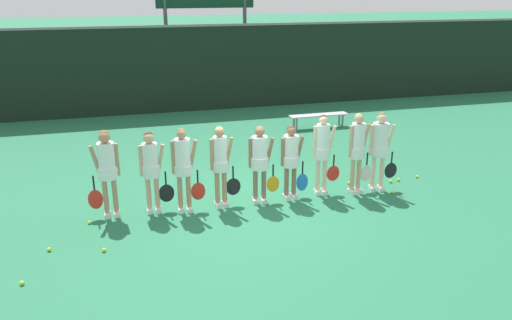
% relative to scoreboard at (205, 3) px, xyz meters
% --- Properties ---
extents(ground_plane, '(140.00, 140.00, 0.00)m').
position_rel_scoreboard_xyz_m(ground_plane, '(-0.66, -9.57, -3.75)').
color(ground_plane, '#26724C').
extents(fence_windscreen, '(60.00, 0.08, 3.07)m').
position_rel_scoreboard_xyz_m(fence_windscreen, '(-0.66, -1.11, -2.20)').
color(fence_windscreen, black).
rests_on(fence_windscreen, ground_plane).
extents(scoreboard, '(3.61, 0.15, 4.81)m').
position_rel_scoreboard_xyz_m(scoreboard, '(0.00, 0.00, 0.00)').
color(scoreboard, '#515156').
rests_on(scoreboard, ground_plane).
extents(bench_courtside, '(1.94, 0.39, 0.44)m').
position_rel_scoreboard_xyz_m(bench_courtside, '(2.80, -4.46, -3.37)').
color(bench_courtside, '#B2B2B7').
rests_on(bench_courtside, ground_plane).
extents(player_0, '(0.66, 0.38, 1.77)m').
position_rel_scoreboard_xyz_m(player_0, '(-3.63, -9.48, -2.69)').
color(player_0, tan).
rests_on(player_0, ground_plane).
extents(player_1, '(0.65, 0.35, 1.68)m').
position_rel_scoreboard_xyz_m(player_1, '(-2.79, -9.49, -2.76)').
color(player_1, tan).
rests_on(player_1, ground_plane).
extents(player_2, '(0.64, 0.36, 1.74)m').
position_rel_scoreboard_xyz_m(player_2, '(-2.17, -9.63, -2.73)').
color(player_2, tan).
rests_on(player_2, ground_plane).
extents(player_3, '(0.62, 0.32, 1.71)m').
position_rel_scoreboard_xyz_m(player_3, '(-1.41, -9.58, -2.76)').
color(player_3, tan).
rests_on(player_3, ground_plane).
extents(player_4, '(0.64, 0.37, 1.66)m').
position_rel_scoreboard_xyz_m(player_4, '(-0.59, -9.59, -2.77)').
color(player_4, '#8C664C').
rests_on(player_4, ground_plane).
extents(player_5, '(0.63, 0.36, 1.63)m').
position_rel_scoreboard_xyz_m(player_5, '(0.10, -9.58, -2.80)').
color(player_5, '#8C664C').
rests_on(player_5, ground_plane).
extents(player_6, '(0.61, 0.33, 1.78)m').
position_rel_scoreboard_xyz_m(player_6, '(0.84, -9.50, -2.71)').
color(player_6, beige).
rests_on(player_6, ground_plane).
extents(player_7, '(0.62, 0.34, 1.80)m').
position_rel_scoreboard_xyz_m(player_7, '(1.58, -9.66, -2.70)').
color(player_7, tan).
rests_on(player_7, ground_plane).
extents(player_8, '(0.68, 0.40, 1.78)m').
position_rel_scoreboard_xyz_m(player_8, '(2.13, -9.63, -2.68)').
color(player_8, beige).
rests_on(player_8, ground_plane).
extents(tennis_ball_0, '(0.07, 0.07, 0.07)m').
position_rel_scoreboard_xyz_m(tennis_ball_0, '(-3.75, -10.92, -3.71)').
color(tennis_ball_0, '#CCE033').
rests_on(tennis_ball_0, ground_plane).
extents(tennis_ball_1, '(0.07, 0.07, 0.07)m').
position_rel_scoreboard_xyz_m(tennis_ball_1, '(2.66, -9.35, -3.71)').
color(tennis_ball_1, '#CCE033').
rests_on(tennis_ball_1, ground_plane).
extents(tennis_ball_2, '(0.06, 0.06, 0.06)m').
position_rel_scoreboard_xyz_m(tennis_ball_2, '(0.62, -8.30, -3.72)').
color(tennis_ball_2, '#CCE033').
rests_on(tennis_ball_2, ground_plane).
extents(tennis_ball_3, '(0.07, 0.07, 0.07)m').
position_rel_scoreboard_xyz_m(tennis_ball_3, '(3.42, -9.23, -3.72)').
color(tennis_ball_3, '#CCE033').
rests_on(tennis_ball_3, ground_plane).
extents(tennis_ball_4, '(0.07, 0.07, 0.07)m').
position_rel_scoreboard_xyz_m(tennis_ball_4, '(2.88, -9.30, -3.72)').
color(tennis_ball_4, '#CCE033').
rests_on(tennis_ball_4, ground_plane).
extents(tennis_ball_5, '(0.07, 0.07, 0.07)m').
position_rel_scoreboard_xyz_m(tennis_ball_5, '(2.37, -9.95, -3.71)').
color(tennis_ball_5, '#CCE033').
rests_on(tennis_ball_5, ground_plane).
extents(tennis_ball_6, '(0.07, 0.07, 0.07)m').
position_rel_scoreboard_xyz_m(tennis_ball_6, '(-4.05, -9.75, -3.72)').
color(tennis_ball_6, '#CCE033').
rests_on(tennis_ball_6, ground_plane).
extents(tennis_ball_7, '(0.07, 0.07, 0.07)m').
position_rel_scoreboard_xyz_m(tennis_ball_7, '(-4.96, -11.65, -3.71)').
color(tennis_ball_7, '#CCE033').
rests_on(tennis_ball_7, ground_plane).
extents(tennis_ball_8, '(0.07, 0.07, 0.07)m').
position_rel_scoreboard_xyz_m(tennis_ball_8, '(-4.68, -10.65, -3.71)').
color(tennis_ball_8, '#CCE033').
rests_on(tennis_ball_8, ground_plane).
extents(tennis_ball_9, '(0.07, 0.07, 0.07)m').
position_rel_scoreboard_xyz_m(tennis_ball_9, '(1.67, -9.18, -3.71)').
color(tennis_ball_9, '#CCE033').
rests_on(tennis_ball_9, ground_plane).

